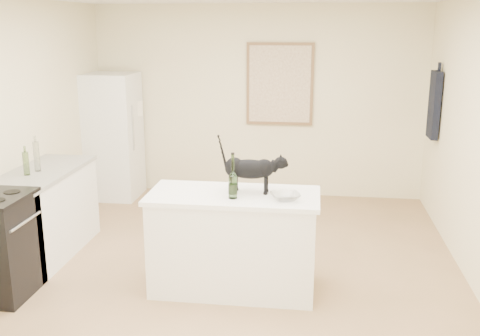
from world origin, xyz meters
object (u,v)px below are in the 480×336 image
at_px(black_cat, 250,172).
at_px(glass_bowl, 285,197).
at_px(wine_bottle, 233,179).
at_px(fridge, 112,136).

height_order(black_cat, glass_bowl, black_cat).
relative_size(wine_bottle, glass_bowl, 1.42).
relative_size(fridge, glass_bowl, 6.91).
relative_size(black_cat, wine_bottle, 1.55).
distance_m(wine_bottle, glass_bowl, 0.47).
height_order(wine_bottle, glass_bowl, wine_bottle).
distance_m(black_cat, wine_bottle, 0.23).
bearing_deg(glass_bowl, black_cat, 150.37).
bearing_deg(wine_bottle, black_cat, 57.10).
relative_size(black_cat, glass_bowl, 2.20).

